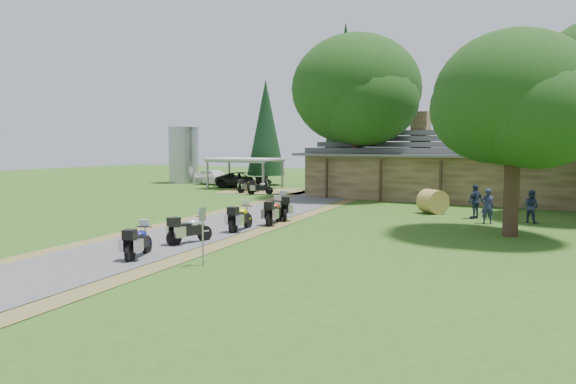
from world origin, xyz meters
The scene contains 23 objects.
ground centered at (0.00, 0.00, 0.00)m, with size 120.00×120.00×0.00m, color #305417.
driveway centered at (-0.50, 4.00, 0.00)m, with size 46.00×46.00×0.00m, color #4C4C4F.
lodge centered at (6.00, 24.00, 2.45)m, with size 21.40×9.40×4.90m, color brown, non-canonical shape.
silo centered at (-21.09, 26.66, 2.95)m, with size 2.91×2.91×5.90m, color gray.
carport centered at (-11.78, 23.69, 1.30)m, with size 6.01×4.01×2.60m, color silver, non-canonical shape.
car_white_sedan centered at (-16.91, 25.99, 0.95)m, with size 5.69×2.40×1.90m, color white.
car_dark_suv centered at (-12.46, 24.52, 1.03)m, with size 5.36×2.28×2.05m, color black.
motorcycle_row_a centered at (1.52, -2.14, 0.61)m, with size 1.79×0.58×1.23m, color navy, non-canonical shape.
motorcycle_row_b centered at (1.26, 0.83, 0.62)m, with size 1.82×0.59×1.24m, color #A9ABB0, non-canonical shape.
motorcycle_row_c centered at (1.14, 4.46, 0.65)m, with size 1.91×0.62×1.31m, color #DCD104, non-canonical shape.
motorcycle_row_d centered at (1.36, 6.94, 0.66)m, with size 1.93×0.63×1.32m, color red, non-canonical shape.
motorcycle_row_e centered at (0.90, 8.66, 0.70)m, with size 2.06×0.67×1.41m, color black, non-canonical shape.
motorcycle_carport_a centered at (-9.33, 20.60, 0.61)m, with size 1.77×0.58×1.21m, color #C4B006, non-canonical shape.
motorcycle_carport_b centered at (-7.71, 19.74, 0.58)m, with size 1.71×0.56×1.17m, color slate, non-canonical shape.
person_a centered at (10.18, 12.32, 1.00)m, with size 0.57×0.41×2.00m, color navy.
person_b centered at (11.98, 13.64, 0.94)m, with size 0.54×0.39×1.89m, color navy.
person_c centered at (9.29, 13.91, 1.04)m, with size 0.59×0.43×2.09m, color navy.
hay_bale centered at (6.81, 14.89, 0.67)m, with size 1.34×1.34×1.22m, color olive.
sign_post centered at (4.18, -2.01, 0.94)m, with size 0.34×0.06×1.88m, color gray, non-canonical shape.
oak_lodge_left centered at (-0.42, 20.88, 6.19)m, with size 9.05×9.05×12.37m, color #123710, non-canonical shape.
oak_driveway centered at (11.73, 9.01, 4.65)m, with size 6.60×6.60×9.29m, color #123710, non-canonical shape.
cedar_near centered at (-3.93, 26.82, 6.87)m, with size 4.10×4.10×13.74m, color black.
cedar_far centered at (-12.54, 28.19, 4.86)m, with size 3.52×3.52×9.72m, color black.
Camera 1 is at (15.33, -15.87, 3.90)m, focal length 35.00 mm.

